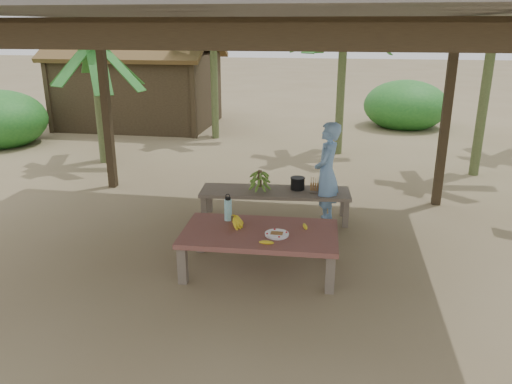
% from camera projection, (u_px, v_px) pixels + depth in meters
% --- Properties ---
extents(ground, '(80.00, 80.00, 0.00)m').
position_uv_depth(ground, '(240.00, 251.00, 6.44)').
color(ground, brown).
rests_on(ground, ground).
extents(pavilion, '(6.60, 5.60, 2.95)m').
position_uv_depth(pavilion, '(236.00, 25.00, 5.55)').
color(pavilion, black).
rests_on(pavilion, ground).
extents(work_table, '(1.84, 1.06, 0.50)m').
position_uv_depth(work_table, '(260.00, 236.00, 5.81)').
color(work_table, brown).
rests_on(work_table, ground).
extents(bench, '(2.24, 0.78, 0.45)m').
position_uv_depth(bench, '(275.00, 194.00, 7.40)').
color(bench, brown).
rests_on(bench, ground).
extents(ripe_banana_bunch, '(0.31, 0.29, 0.15)m').
position_uv_depth(ripe_banana_bunch, '(232.00, 221.00, 5.90)').
color(ripe_banana_bunch, yellow).
rests_on(ripe_banana_bunch, work_table).
extents(plate, '(0.27, 0.27, 0.04)m').
position_uv_depth(plate, '(277.00, 234.00, 5.66)').
color(plate, white).
rests_on(plate, work_table).
extents(loose_banana_front, '(0.17, 0.10, 0.04)m').
position_uv_depth(loose_banana_front, '(267.00, 242.00, 5.44)').
color(loose_banana_front, yellow).
rests_on(loose_banana_front, work_table).
extents(loose_banana_side, '(0.09, 0.14, 0.04)m').
position_uv_depth(loose_banana_side, '(305.00, 227.00, 5.87)').
color(loose_banana_side, yellow).
rests_on(loose_banana_side, work_table).
extents(water_flask, '(0.09, 0.09, 0.34)m').
position_uv_depth(water_flask, '(228.00, 209.00, 6.08)').
color(water_flask, '#40C1C8').
rests_on(water_flask, work_table).
extents(green_banana_stalk, '(0.30, 0.30, 0.32)m').
position_uv_depth(green_banana_stalk, '(260.00, 180.00, 7.35)').
color(green_banana_stalk, '#598C2D').
rests_on(green_banana_stalk, bench).
extents(cooking_pot, '(0.21, 0.21, 0.18)m').
position_uv_depth(cooking_pot, '(298.00, 184.00, 7.41)').
color(cooking_pot, black).
rests_on(cooking_pot, bench).
extents(skewer_rack, '(0.19, 0.09, 0.24)m').
position_uv_depth(skewer_rack, '(316.00, 185.00, 7.25)').
color(skewer_rack, '#A57F47').
rests_on(skewer_rack, bench).
extents(woman, '(0.45, 0.60, 1.49)m').
position_uv_depth(woman, '(327.00, 173.00, 7.18)').
color(woman, '#74A3DC').
rests_on(woman, ground).
extents(hut, '(4.40, 3.43, 2.85)m').
position_uv_depth(hut, '(141.00, 87.00, 14.29)').
color(hut, black).
rests_on(hut, ground).
extents(banana_plant_ne, '(1.80, 1.80, 3.55)m').
position_uv_depth(banana_plant_ne, '(497.00, 9.00, 8.78)').
color(banana_plant_ne, '#596638').
rests_on(banana_plant_ne, ground).
extents(banana_plant_n, '(1.80, 1.80, 3.21)m').
position_uv_depth(banana_plant_n, '(344.00, 28.00, 10.51)').
color(banana_plant_n, '#596638').
rests_on(banana_plant_n, ground).
extents(banana_plant_nw, '(1.80, 1.80, 3.26)m').
position_uv_depth(banana_plant_nw, '(213.00, 25.00, 12.04)').
color(banana_plant_nw, '#596638').
rests_on(banana_plant_nw, ground).
extents(banana_plant_w, '(1.80, 1.80, 2.64)m').
position_uv_depth(banana_plant_w, '(94.00, 57.00, 9.96)').
color(banana_plant_w, '#596638').
rests_on(banana_plant_w, ground).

